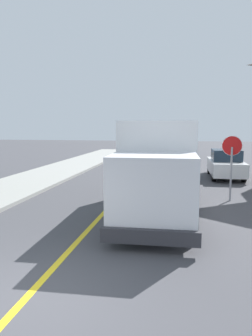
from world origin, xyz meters
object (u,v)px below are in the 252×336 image
(stop_sign, at_px, (232,156))
(parked_car_far, at_px, (175,149))
(box_truck, at_px, (159,163))
(parked_car_mid, at_px, (177,155))
(parked_car_near, at_px, (167,166))
(parked_car_furthest, at_px, (180,145))
(parked_van_across, at_px, (226,164))

(stop_sign, bearing_deg, parked_car_far, 98.56)
(box_truck, xyz_separation_m, parked_car_mid, (0.36, 13.83, -0.97))
(parked_car_near, relative_size, parked_car_mid, 0.99)
(parked_car_furthest, bearing_deg, stop_sign, -84.52)
(box_truck, height_order, parked_car_near, box_truck)
(box_truck, height_order, parked_car_mid, box_truck)
(parked_car_far, xyz_separation_m, parked_van_across, (3.23, -11.77, 0.00))
(box_truck, bearing_deg, parked_van_across, 68.18)
(box_truck, xyz_separation_m, stop_sign, (2.77, 2.26, 0.09))
(parked_car_near, distance_m, stop_sign, 5.55)
(parked_car_mid, distance_m, stop_sign, 11.87)
(parked_car_near, bearing_deg, parked_car_furthest, 88.51)
(parked_car_near, xyz_separation_m, stop_sign, (2.79, -4.68, 1.06))
(box_truck, bearing_deg, parked_car_furthest, 88.96)
(parked_car_far, relative_size, stop_sign, 1.66)
(parked_car_far, distance_m, parked_van_across, 12.21)
(parked_car_far, relative_size, parked_car_furthest, 1.00)
(parked_car_mid, height_order, parked_car_far, same)
(parked_car_mid, height_order, parked_van_across, same)
(box_truck, distance_m, parked_van_across, 8.99)
(parked_car_mid, xyz_separation_m, parked_car_furthest, (0.11, 12.35, 0.00))
(parked_car_near, relative_size, parked_car_furthest, 1.01)
(parked_van_across, bearing_deg, parked_car_furthest, 99.04)
(parked_car_far, bearing_deg, parked_van_across, -74.64)
(parked_car_far, bearing_deg, stop_sign, -81.44)
(stop_sign, bearing_deg, parked_car_mid, 101.74)
(parked_car_mid, bearing_deg, parked_car_furthest, 89.48)
(parked_car_furthest, distance_m, parked_van_across, 18.12)
(parked_car_furthest, relative_size, parked_van_across, 1.00)
(stop_sign, bearing_deg, box_truck, -140.76)
(parked_van_across, bearing_deg, box_truck, -111.82)
(box_truck, distance_m, parked_car_near, 7.00)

